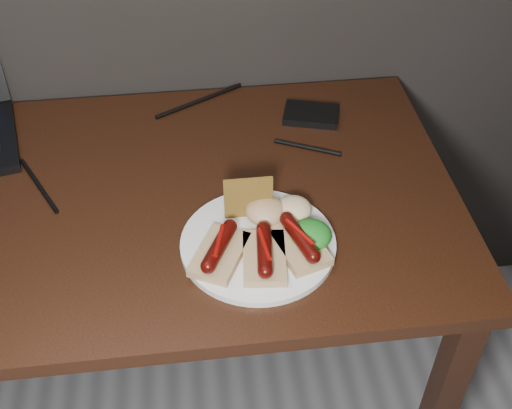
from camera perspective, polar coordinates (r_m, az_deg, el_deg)
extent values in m
cube|color=black|center=(1.24, -15.07, -0.25)|extent=(1.40, 0.70, 0.03)
cube|color=black|center=(1.75, 9.45, -0.82)|extent=(0.05, 0.05, 0.72)
cube|color=black|center=(1.39, 4.93, 7.97)|extent=(0.13, 0.11, 0.02)
cylinder|color=black|center=(1.28, -18.77, 1.64)|extent=(0.09, 0.16, 0.01)
cylinder|color=black|center=(1.45, -5.05, 9.16)|extent=(0.20, 0.11, 0.01)
cylinder|color=black|center=(1.31, 4.59, 5.08)|extent=(0.13, 0.07, 0.01)
cylinder|color=silver|center=(1.10, 0.19, -3.51)|extent=(0.30, 0.30, 0.01)
cube|color=tan|center=(1.06, -3.24, -4.45)|extent=(0.11, 0.13, 0.02)
cylinder|color=#460904|center=(1.05, -3.28, -3.69)|extent=(0.06, 0.10, 0.02)
sphere|color=#460904|center=(1.02, -4.29, -5.50)|extent=(0.03, 0.02, 0.02)
sphere|color=#460904|center=(1.08, -2.34, -1.97)|extent=(0.03, 0.02, 0.02)
cylinder|color=#750805|center=(1.04, -3.31, -3.21)|extent=(0.03, 0.07, 0.01)
cube|color=tan|center=(1.06, 0.74, -4.77)|extent=(0.08, 0.12, 0.02)
cylinder|color=#460904|center=(1.04, 0.75, -4.01)|extent=(0.03, 0.10, 0.02)
sphere|color=#460904|center=(1.01, 0.84, -5.97)|extent=(0.03, 0.02, 0.02)
sphere|color=#460904|center=(1.08, 0.66, -2.16)|extent=(0.03, 0.02, 0.02)
cylinder|color=#750805|center=(1.03, 0.75, -3.53)|extent=(0.02, 0.07, 0.01)
cube|color=tan|center=(1.08, 3.84, -3.68)|extent=(0.10, 0.13, 0.02)
cylinder|color=#460904|center=(1.06, 3.89, -2.92)|extent=(0.05, 0.10, 0.02)
sphere|color=#460904|center=(1.04, 5.10, -4.62)|extent=(0.03, 0.02, 0.02)
sphere|color=#460904|center=(1.09, 2.74, -1.30)|extent=(0.03, 0.02, 0.02)
cylinder|color=#750805|center=(1.06, 3.92, -2.44)|extent=(0.04, 0.07, 0.01)
cube|color=olive|center=(1.11, -0.69, 0.61)|extent=(0.08, 0.01, 0.08)
ellipsoid|color=#145410|center=(1.08, 4.92, -2.70)|extent=(0.07, 0.07, 0.04)
ellipsoid|color=maroon|center=(1.12, 0.87, -0.52)|extent=(0.07, 0.07, 0.04)
ellipsoid|color=beige|center=(1.13, 3.36, -0.42)|extent=(0.06, 0.06, 0.04)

